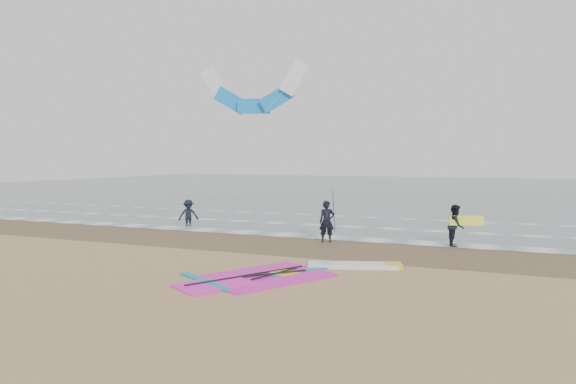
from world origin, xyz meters
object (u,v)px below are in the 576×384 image
at_px(windsurf_rig, 291,273).
at_px(person_standing, 327,222).
at_px(surf_kite, 253,93).
at_px(person_wading, 188,208).
at_px(person_walking, 456,226).

xyz_separation_m(windsurf_rig, person_standing, (-0.84, 6.09, 0.83)).
bearing_deg(windsurf_rig, surf_kite, 120.44).
distance_m(person_standing, person_wading, 9.24).
bearing_deg(windsurf_rig, person_wading, 136.33).
bearing_deg(person_wading, windsurf_rig, -81.68).
bearing_deg(person_walking, person_standing, 97.23).
relative_size(person_walking, surf_kite, 0.21).
xyz_separation_m(person_wading, surf_kite, (2.29, 3.24, 6.35)).
distance_m(person_wading, surf_kite, 7.49).
bearing_deg(surf_kite, windsurf_rig, -59.56).
relative_size(person_standing, person_wading, 1.05).
bearing_deg(person_wading, person_standing, -57.22).
height_order(person_standing, person_wading, person_standing).
height_order(windsurf_rig, person_walking, person_walking).
relative_size(person_wading, surf_kite, 0.21).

